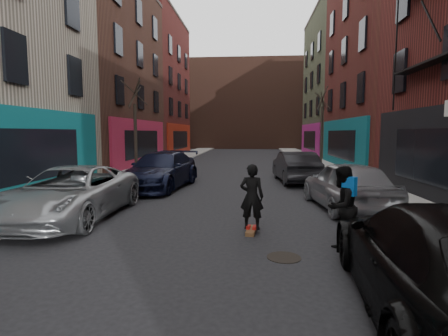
% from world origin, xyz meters
% --- Properties ---
extents(sidewalk_left, '(2.50, 84.00, 0.13)m').
position_xyz_m(sidewalk_left, '(-6.25, 30.00, 0.07)').
color(sidewalk_left, gray).
rests_on(sidewalk_left, ground).
extents(sidewalk_right, '(2.50, 84.00, 0.13)m').
position_xyz_m(sidewalk_right, '(6.25, 30.00, 0.07)').
color(sidewalk_right, gray).
rests_on(sidewalk_right, ground).
extents(building_far, '(40.00, 10.00, 14.00)m').
position_xyz_m(building_far, '(0.00, 56.00, 7.00)').
color(building_far, '#47281E').
rests_on(building_far, ground).
extents(tree_left_far, '(2.00, 2.00, 6.50)m').
position_xyz_m(tree_left_far, '(-6.20, 18.00, 3.38)').
color(tree_left_far, black).
rests_on(tree_left_far, sidewalk_left).
extents(tree_right_far, '(2.00, 2.00, 6.80)m').
position_xyz_m(tree_right_far, '(6.20, 24.00, 3.53)').
color(tree_right_far, black).
rests_on(tree_right_far, sidewalk_right).
extents(parked_left_far, '(2.66, 5.63, 1.56)m').
position_xyz_m(parked_left_far, '(-4.35, 6.75, 0.78)').
color(parked_left_far, gray).
rests_on(parked_left_far, ground).
extents(parked_left_end, '(2.96, 5.95, 1.66)m').
position_xyz_m(parked_left_end, '(-3.20, 12.60, 0.83)').
color(parked_left_end, black).
rests_on(parked_left_end, ground).
extents(parked_right_mid, '(2.86, 5.86, 1.64)m').
position_xyz_m(parked_right_mid, '(3.62, 1.68, 0.82)').
color(parked_right_mid, black).
rests_on(parked_right_mid, ground).
extents(parked_right_far, '(2.45, 5.03, 1.65)m').
position_xyz_m(parked_right_far, '(4.14, 8.70, 0.83)').
color(parked_right_far, '#9A9CA2').
rests_on(parked_right_far, ground).
extents(parked_right_end, '(2.10, 4.95, 1.59)m').
position_xyz_m(parked_right_end, '(3.20, 15.10, 0.79)').
color(parked_right_end, black).
rests_on(parked_right_end, ground).
extents(skateboard, '(0.31, 0.82, 0.10)m').
position_xyz_m(skateboard, '(1.00, 5.72, 0.05)').
color(skateboard, brown).
rests_on(skateboard, ground).
extents(skateboarder, '(0.65, 0.47, 1.68)m').
position_xyz_m(skateboarder, '(1.00, 5.72, 0.94)').
color(skateboarder, black).
rests_on(skateboarder, skateboard).
extents(pedestrian, '(1.11, 1.11, 1.82)m').
position_xyz_m(pedestrian, '(3.00, 4.80, 0.92)').
color(pedestrian, black).
rests_on(pedestrian, ground).
extents(manhole, '(0.74, 0.74, 0.01)m').
position_xyz_m(manhole, '(1.67, 3.96, 0.01)').
color(manhole, black).
rests_on(manhole, ground).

